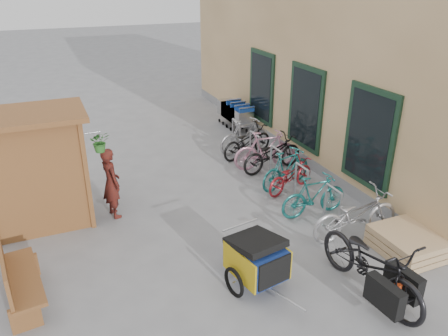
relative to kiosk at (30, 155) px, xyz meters
name	(u,v)px	position (x,y,z in m)	size (l,w,h in m)	color
ground	(231,249)	(3.28, -2.47, -1.55)	(80.00, 80.00, 0.00)	gray
building	(369,22)	(9.77, 2.03, 1.94)	(6.07, 13.00, 7.00)	#D9B17D
kiosk	(30,155)	(0.00, 0.00, 0.00)	(2.49, 1.65, 2.40)	brown
bike_rack	(276,161)	(5.58, -0.07, -1.04)	(0.05, 5.35, 0.86)	#A5A8AD
pallet_stack	(407,243)	(6.28, -3.87, -1.34)	(1.00, 1.20, 0.40)	tan
bench	(16,276)	(-0.41, -2.52, -1.03)	(0.68, 1.68, 1.03)	brown
shopping_carts	(235,112)	(6.28, 3.98, -0.97)	(0.56, 1.87, 1.00)	silver
child_trailer	(257,258)	(3.25, -3.59, -1.01)	(1.05, 1.69, 0.97)	navy
cargo_bike	(372,265)	(4.85, -4.52, -0.98)	(0.93, 2.27, 1.16)	black
person_kiosk	(111,183)	(1.47, -0.30, -0.77)	(0.57, 0.37, 1.56)	maroon
bike_0	(356,214)	(5.72, -3.02, -1.05)	(0.67, 1.91, 1.01)	#A09FA4
bike_1	(314,196)	(5.45, -1.97, -1.08)	(0.44, 1.56, 0.94)	#1A6967
bike_2	(291,175)	(5.60, -0.76, -1.15)	(0.53, 1.53, 0.80)	maroon
bike_3	(286,169)	(5.62, -0.53, -1.07)	(0.45, 1.61, 0.97)	#1A6967
bike_4	(272,154)	(5.77, 0.46, -1.07)	(0.64, 1.83, 0.96)	black
bike_5	(265,150)	(5.67, 0.65, -1.02)	(0.50, 1.76, 1.06)	#C6809B
bike_6	(247,141)	(5.59, 1.59, -1.09)	(0.61, 1.75, 0.92)	black
bike_7	(245,136)	(5.66, 1.92, -1.04)	(0.48, 1.69, 1.02)	#A09FA4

